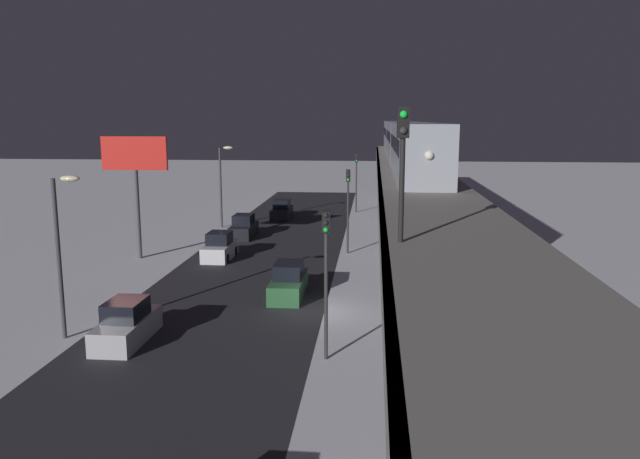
% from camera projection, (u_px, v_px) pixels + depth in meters
% --- Properties ---
extents(ground_plane, '(240.00, 240.00, 0.00)m').
position_uv_depth(ground_plane, '(312.00, 312.00, 32.67)').
color(ground_plane, white).
extents(avenue_asphalt, '(11.00, 107.82, 0.01)m').
position_uv_depth(avenue_asphalt, '(223.00, 309.00, 33.09)').
color(avenue_asphalt, '#28282D').
rests_on(avenue_asphalt, ground_plane).
extents(elevated_railway, '(5.00, 107.82, 6.46)m').
position_uv_depth(elevated_railway, '(425.00, 209.00, 31.17)').
color(elevated_railway, gray).
rests_on(elevated_railway, ground_plane).
extents(subway_train, '(2.94, 55.47, 3.40)m').
position_uv_depth(subway_train, '(404.00, 139.00, 57.60)').
color(subway_train, '#999EA8').
rests_on(subway_train, elevated_railway).
extents(rail_signal, '(0.36, 0.41, 4.00)m').
position_uv_depth(rail_signal, '(403.00, 151.00, 17.94)').
color(rail_signal, black).
rests_on(rail_signal, elevated_railway).
extents(sedan_white, '(1.91, 4.29, 1.97)m').
position_uv_depth(sedan_white, '(220.00, 248.00, 45.02)').
color(sedan_white, silver).
rests_on(sedan_white, ground_plane).
extents(sedan_black, '(1.80, 4.63, 1.97)m').
position_uv_depth(sedan_black, '(282.00, 211.00, 63.13)').
color(sedan_black, black).
rests_on(sedan_black, ground_plane).
extents(sedan_silver, '(1.80, 4.48, 1.97)m').
position_uv_depth(sedan_silver, '(127.00, 325.00, 28.15)').
color(sedan_silver, '#B2B2B7').
rests_on(sedan_silver, ground_plane).
extents(sedan_black_2, '(1.80, 4.56, 1.97)m').
position_uv_depth(sedan_black_2, '(244.00, 228.00, 53.23)').
color(sedan_black_2, black).
rests_on(sedan_black_2, ground_plane).
extents(sedan_green, '(1.80, 4.80, 1.97)m').
position_uv_depth(sedan_green, '(289.00, 282.00, 35.45)').
color(sedan_green, '#2D6038').
rests_on(sedan_green, ground_plane).
extents(traffic_light_near, '(0.32, 0.44, 6.40)m').
position_uv_depth(traffic_light_near, '(326.00, 263.00, 25.46)').
color(traffic_light_near, '#2D2D2D').
rests_on(traffic_light_near, ground_plane).
extents(traffic_light_mid, '(0.32, 0.44, 6.40)m').
position_uv_depth(traffic_light_mid, '(348.00, 199.00, 46.14)').
color(traffic_light_mid, '#2D2D2D').
rests_on(traffic_light_mid, ground_plane).
extents(traffic_light_far, '(0.32, 0.44, 6.40)m').
position_uv_depth(traffic_light_far, '(356.00, 174.00, 66.82)').
color(traffic_light_far, '#2D2D2D').
rests_on(traffic_light_far, ground_plane).
extents(commercial_billboard, '(4.80, 0.36, 8.90)m').
position_uv_depth(commercial_billboard, '(135.00, 165.00, 44.08)').
color(commercial_billboard, '#4C4C51').
rests_on(commercial_billboard, ground_plane).
extents(street_lamp_near, '(1.35, 0.44, 7.65)m').
position_uv_depth(street_lamp_near, '(62.00, 237.00, 27.86)').
color(street_lamp_near, '#38383D').
rests_on(street_lamp_near, ground_plane).
extents(street_lamp_far, '(1.35, 0.44, 7.65)m').
position_uv_depth(street_lamp_far, '(223.00, 177.00, 57.27)').
color(street_lamp_far, '#38383D').
rests_on(street_lamp_far, ground_plane).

